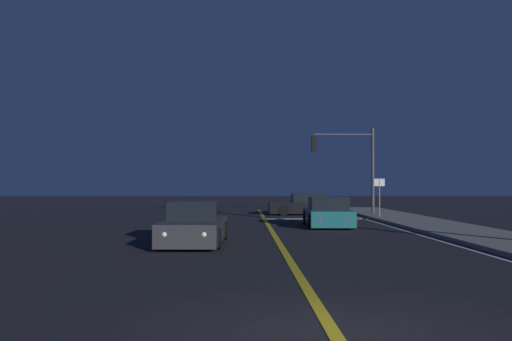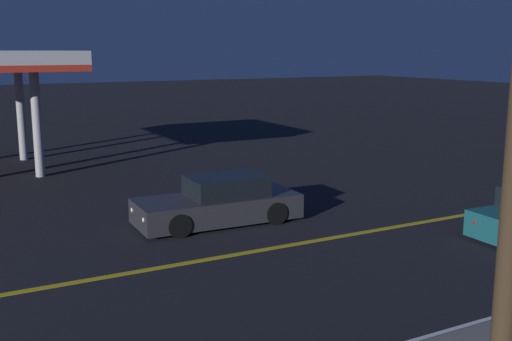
{
  "view_description": "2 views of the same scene",
  "coord_description": "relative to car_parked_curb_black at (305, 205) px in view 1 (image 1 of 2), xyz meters",
  "views": [
    {
      "loc": [
        -1.18,
        -7.25,
        1.94
      ],
      "look_at": [
        -0.43,
        24.64,
        2.69
      ],
      "focal_mm": 39.31,
      "sensor_mm": 36.0,
      "label": 1
    },
    {
      "loc": [
        12.76,
        3.65,
        4.87
      ],
      "look_at": [
        0.02,
        10.53,
        2.03
      ],
      "focal_mm": 43.43,
      "sensor_mm": 36.0,
      "label": 2
    }
  ],
  "objects": [
    {
      "name": "car_following_oncoming_charcoal",
      "position": [
        -5.42,
        -16.63,
        0.0
      ],
      "size": [
        2.02,
        4.72,
        1.34
      ],
      "rotation": [
        0.0,
        0.0,
        3.11
      ],
      "color": "#2D2D33",
      "rests_on": "ground"
    },
    {
      "name": "stop_bar",
      "position": [
        0.18,
        -4.02,
        -0.58
      ],
      "size": [
        5.73,
        0.5,
        0.01
      ],
      "primitive_type": "cube",
      "color": "white",
      "rests_on": "ground"
    },
    {
      "name": "lane_line_center",
      "position": [
        -2.68,
        -14.99,
        -0.58
      ],
      "size": [
        0.2,
        42.39,
        0.01
      ],
      "primitive_type": "cube",
      "color": "gold",
      "rests_on": "ground"
    },
    {
      "name": "car_parked_curb_black",
      "position": [
        0.0,
        0.0,
        0.0
      ],
      "size": [
        4.46,
        1.99,
        1.34
      ],
      "rotation": [
        0.0,
        0.0,
        1.59
      ],
      "color": "black",
      "rests_on": "ground"
    },
    {
      "name": "car_mid_block_teal",
      "position": [
        -0.04,
        -9.56,
        0.0
      ],
      "size": [
        2.08,
        4.43,
        1.34
      ],
      "rotation": [
        0.0,
        0.0,
        -0.03
      ],
      "color": "#195960",
      "rests_on": "ground"
    },
    {
      "name": "lane_line_edge_right",
      "position": [
        2.8,
        -14.99,
        -0.58
      ],
      "size": [
        0.16,
        42.39,
        0.01
      ],
      "primitive_type": "cube",
      "color": "white",
      "rests_on": "ground"
    },
    {
      "name": "sidewalk_right",
      "position": [
        4.65,
        -14.99,
        -0.51
      ],
      "size": [
        3.2,
        44.88,
        0.15
      ],
      "primitive_type": "cube",
      "color": "slate",
      "rests_on": "ground"
    },
    {
      "name": "street_sign_corner",
      "position": [
        3.55,
        -4.52,
        0.94
      ],
      "size": [
        0.56,
        0.13,
        2.25
      ],
      "color": "slate",
      "rests_on": "ground"
    },
    {
      "name": "traffic_signal_near_right",
      "position": [
        2.46,
        -1.72,
        2.92
      ],
      "size": [
        3.73,
        0.28,
        5.25
      ],
      "rotation": [
        0.0,
        0.0,
        3.14
      ],
      "color": "#38383D",
      "rests_on": "ground"
    },
    {
      "name": "ground_plane",
      "position": [
        -2.68,
        -27.46,
        -0.58
      ],
      "size": [
        160.0,
        160.0,
        0.0
      ],
      "primitive_type": "plane",
      "color": "black"
    }
  ]
}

